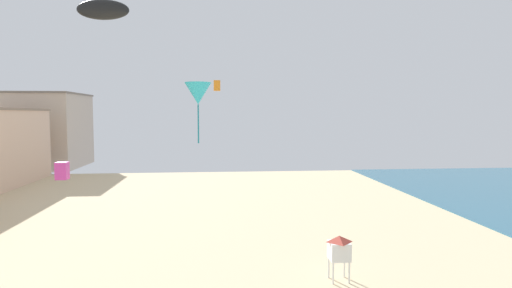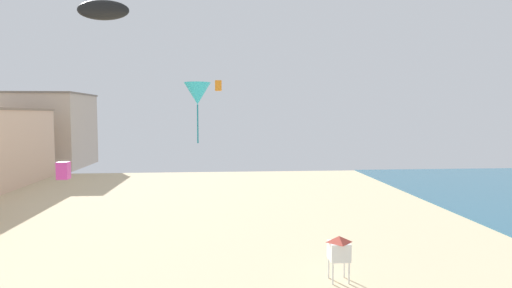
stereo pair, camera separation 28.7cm
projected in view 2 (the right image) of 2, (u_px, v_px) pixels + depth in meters
boardwalk_hotel_far at (46, 130)px, 74.19m from camera, size 13.51×14.85×12.82m
lifeguard_stand at (339, 249)px, 23.59m from camera, size 1.10×1.10×2.55m
kite_black_parafoil at (103, 10)px, 22.50m from camera, size 2.71×0.75×1.05m
kite_orange_box at (218, 86)px, 33.91m from camera, size 0.52×0.52×0.82m
kite_cyan_delta_2 at (197, 94)px, 21.73m from camera, size 1.37×1.37×3.11m
kite_magenta_box at (63, 170)px, 26.72m from camera, size 0.69×0.69×1.09m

